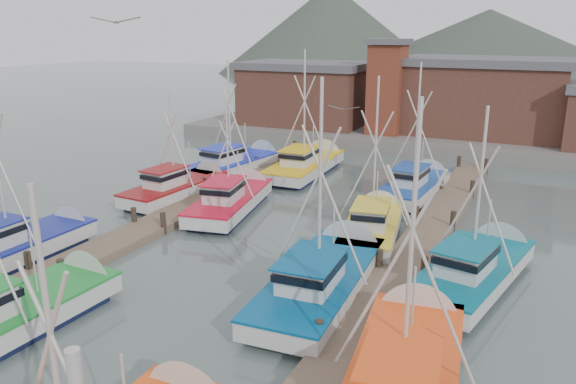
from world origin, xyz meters
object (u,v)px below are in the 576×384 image
at_px(boat_4, 15,314).
at_px(boat_8, 233,199).
at_px(boat_12, 308,164).
at_px(lookout_tower, 387,86).

relative_size(boat_4, boat_8, 1.03).
height_order(boat_4, boat_8, boat_4).
bearing_deg(boat_12, boat_4, -92.75).
bearing_deg(boat_8, boat_4, -100.40).
xyz_separation_m(lookout_tower, boat_8, (-2.74, -22.82, -4.87)).
xyz_separation_m(lookout_tower, boat_12, (-2.32, -12.52, -4.87)).
bearing_deg(lookout_tower, boat_8, -96.85).
relative_size(boat_4, boat_12, 0.94).
bearing_deg(boat_12, boat_8, -94.61).
distance_m(lookout_tower, boat_4, 38.90).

